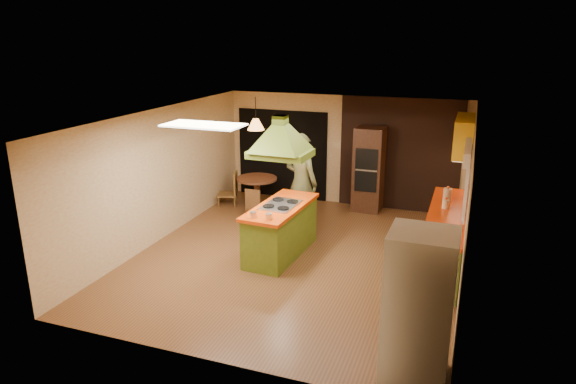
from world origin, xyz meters
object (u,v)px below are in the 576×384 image
at_px(refrigerator, 419,307).
at_px(canister_large, 447,194).
at_px(man, 301,183).
at_px(kitchen_island, 281,230).
at_px(dining_table, 257,186).
at_px(wall_oven, 369,169).

bearing_deg(refrigerator, canister_large, 89.82).
distance_m(man, refrigerator, 4.81).
bearing_deg(refrigerator, kitchen_island, 135.31).
height_order(man, canister_large, man).
relative_size(refrigerator, canister_large, 8.04).
relative_size(man, refrigerator, 1.11).
bearing_deg(canister_large, kitchen_island, -154.30).
bearing_deg(refrigerator, man, 124.99).
height_order(man, refrigerator, man).
relative_size(kitchen_island, dining_table, 2.09).
xyz_separation_m(man, refrigerator, (2.71, -3.97, -0.10)).
bearing_deg(canister_large, refrigerator, -90.92).
height_order(man, wall_oven, man).
distance_m(wall_oven, dining_table, 2.54).
bearing_deg(wall_oven, canister_large, -41.16).
relative_size(wall_oven, canister_large, 8.44).
distance_m(kitchen_island, dining_table, 2.73).
distance_m(refrigerator, canister_large, 4.01).
height_order(refrigerator, canister_large, refrigerator).
xyz_separation_m(man, canister_large, (2.77, 0.03, 0.04)).
bearing_deg(man, dining_table, -19.08).
bearing_deg(refrigerator, dining_table, 130.07).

